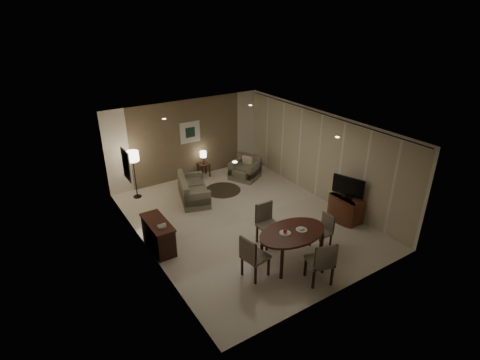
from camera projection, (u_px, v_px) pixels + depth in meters
room_shell at (236, 171)px, 10.22m from camera, size 5.50×7.00×2.70m
taupe_accent at (187, 140)px, 12.57m from camera, size 3.96×0.03×2.70m
curtain_wall at (319, 157)px, 11.24m from camera, size 0.08×6.70×2.58m
curtain_rod at (323, 114)px, 10.68m from camera, size 0.03×6.80×0.03m
art_back_frame at (190, 132)px, 12.50m from camera, size 0.72×0.03×0.72m
art_back_canvas at (190, 132)px, 12.49m from camera, size 0.34×0.01×0.34m
art_left_frame at (126, 165)px, 9.29m from camera, size 0.03×0.60×0.80m
art_left_canvas at (127, 165)px, 9.30m from camera, size 0.01×0.46×0.64m
downlight_nl at (235, 162)px, 7.29m from camera, size 0.10×0.10×0.01m
downlight_nr at (337, 137)px, 8.66m from camera, size 0.10×0.10×0.01m
downlight_fl at (164, 119)px, 10.04m from camera, size 0.10×0.10×0.01m
downlight_fr at (250, 105)px, 11.40m from camera, size 0.10×0.10×0.01m
console_desk at (159, 235)px, 9.12m from camera, size 0.48×1.20×0.75m
telephone at (162, 226)px, 8.71m from camera, size 0.20×0.14×0.09m
tv_cabinet at (346, 208)px, 10.37m from camera, size 0.48×0.90×0.70m
flat_tv at (348, 187)px, 10.08m from camera, size 0.36×0.85×0.60m
dining_table at (292, 246)px, 8.65m from camera, size 1.70×1.06×0.80m
chair_near at (320, 261)px, 7.96m from camera, size 0.65×0.65×1.06m
chair_far at (269, 226)px, 9.23m from camera, size 0.52×0.52×1.05m
chair_left at (256, 256)px, 8.13m from camera, size 0.59×0.59×1.03m
chair_right at (321, 232)px, 9.13m from camera, size 0.42×0.42×0.86m
plate_a at (285, 233)px, 8.43m from camera, size 0.26×0.26×0.02m
plate_b at (302, 230)px, 8.55m from camera, size 0.26×0.26×0.02m
fruit_apple at (285, 231)px, 8.40m from camera, size 0.09×0.09×0.09m
napkin at (302, 229)px, 8.54m from camera, size 0.12×0.08×0.03m
round_rug at (223, 190)px, 12.15m from camera, size 1.16×1.16×0.01m
sofa at (194, 188)px, 11.44m from camera, size 1.74×1.22×0.74m
armchair at (245, 168)px, 12.82m from camera, size 1.14×1.16×0.78m
side_table at (204, 170)px, 13.04m from camera, size 0.38×0.38×0.48m
table_lamp at (203, 157)px, 12.83m from camera, size 0.22×0.22×0.50m
floor_lamp at (135, 175)px, 11.41m from camera, size 0.38×0.38×1.52m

